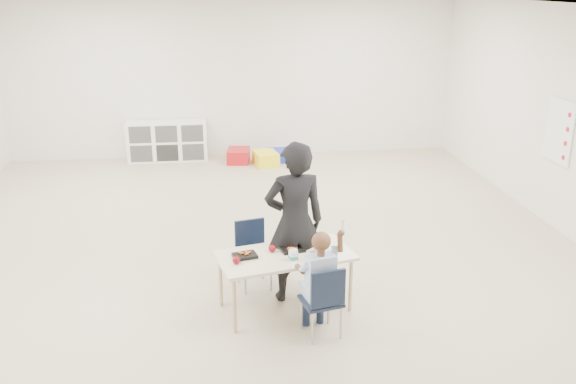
{
  "coord_description": "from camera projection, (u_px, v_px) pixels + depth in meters",
  "views": [
    {
      "loc": [
        -0.33,
        -6.46,
        3.04
      ],
      "look_at": [
        0.43,
        -0.18,
        0.85
      ],
      "focal_mm": 38.0,
      "sensor_mm": 36.0,
      "label": 1
    }
  ],
  "objects": [
    {
      "name": "apple_far",
      "position": [
        236.0,
        260.0,
        5.58
      ],
      "size": [
        0.07,
        0.07,
        0.07
      ],
      "primitive_type": "sphere",
      "color": "maroon",
      "rests_on": "table"
    },
    {
      "name": "table",
      "position": [
        285.0,
        281.0,
        5.89
      ],
      "size": [
        1.39,
        0.91,
        0.58
      ],
      "rotation": [
        0.0,
        0.0,
        0.23
      ],
      "color": "beige",
      "rests_on": "ground"
    },
    {
      "name": "chair_near",
      "position": [
        321.0,
        299.0,
        5.44
      ],
      "size": [
        0.4,
        0.39,
        0.7
      ],
      "primitive_type": null,
      "rotation": [
        0.0,
        0.0,
        0.23
      ],
      "color": "black",
      "rests_on": "ground"
    },
    {
      "name": "room",
      "position": [
        247.0,
        141.0,
        6.64
      ],
      "size": [
        9.0,
        9.02,
        2.8
      ],
      "color": "#C2B495",
      "rests_on": "ground"
    },
    {
      "name": "lunch_tray_far",
      "position": [
        245.0,
        256.0,
        5.73
      ],
      "size": [
        0.25,
        0.21,
        0.03
      ],
      "primitive_type": "cube",
      "rotation": [
        0.0,
        0.0,
        0.23
      ],
      "color": "black",
      "rests_on": "table"
    },
    {
      "name": "cubby_shelf",
      "position": [
        168.0,
        141.0,
        10.86
      ],
      "size": [
        1.4,
        0.4,
        0.7
      ],
      "primitive_type": "cube",
      "color": "white",
      "rests_on": "ground"
    },
    {
      "name": "apple_near",
      "position": [
        272.0,
        249.0,
        5.83
      ],
      "size": [
        0.07,
        0.07,
        0.07
      ],
      "primitive_type": "sphere",
      "color": "maroon",
      "rests_on": "table"
    },
    {
      "name": "milk_carton",
      "position": [
        293.0,
        255.0,
        5.66
      ],
      "size": [
        0.08,
        0.08,
        0.1
      ],
      "primitive_type": "cube",
      "rotation": [
        0.0,
        0.0,
        0.23
      ],
      "color": "white",
      "rests_on": "table"
    },
    {
      "name": "bin_blue",
      "position": [
        278.0,
        155.0,
        10.88
      ],
      "size": [
        0.33,
        0.42,
        0.2
      ],
      "primitive_type": "cube",
      "rotation": [
        0.0,
        0.0,
        0.03
      ],
      "color": "#192DBC",
      "rests_on": "ground"
    },
    {
      "name": "bin_yellow",
      "position": [
        266.0,
        159.0,
        10.63
      ],
      "size": [
        0.46,
        0.54,
        0.23
      ],
      "primitive_type": "cube",
      "rotation": [
        0.0,
        0.0,
        0.2
      ],
      "color": "yellow",
      "rests_on": "ground"
    },
    {
      "name": "rules_poster",
      "position": [
        559.0,
        131.0,
        7.7
      ],
      "size": [
        0.02,
        0.6,
        0.8
      ],
      "primitive_type": "cube",
      "color": "white",
      "rests_on": "room"
    },
    {
      "name": "lunch_tray_near",
      "position": [
        293.0,
        249.0,
        5.86
      ],
      "size": [
        0.25,
        0.21,
        0.03
      ],
      "primitive_type": "cube",
      "rotation": [
        0.0,
        0.0,
        0.23
      ],
      "color": "black",
      "rests_on": "table"
    },
    {
      "name": "adult",
      "position": [
        294.0,
        223.0,
        5.93
      ],
      "size": [
        0.63,
        0.45,
        1.63
      ],
      "primitive_type": "imported",
      "rotation": [
        0.0,
        0.0,
        3.25
      ],
      "color": "black",
      "rests_on": "ground"
    },
    {
      "name": "bread_roll",
      "position": [
        318.0,
        250.0,
        5.81
      ],
      "size": [
        0.09,
        0.09,
        0.07
      ],
      "primitive_type": "ellipsoid",
      "color": "tan",
      "rests_on": "table"
    },
    {
      "name": "bin_red",
      "position": [
        239.0,
        156.0,
        10.8
      ],
      "size": [
        0.44,
        0.53,
        0.24
      ],
      "primitive_type": "cube",
      "rotation": [
        0.0,
        0.0,
        -0.13
      ],
      "color": "#B61218",
      "rests_on": "ground"
    },
    {
      "name": "child",
      "position": [
        321.0,
        279.0,
        5.38
      ],
      "size": [
        0.56,
        0.56,
        1.1
      ],
      "primitive_type": null,
      "rotation": [
        0.0,
        0.0,
        0.23
      ],
      "color": "#B3CAF3",
      "rests_on": "chair_near"
    },
    {
      "name": "chair_far",
      "position": [
        254.0,
        256.0,
        6.31
      ],
      "size": [
        0.4,
        0.39,
        0.7
      ],
      "primitive_type": null,
      "rotation": [
        0.0,
        0.0,
        0.23
      ],
      "color": "black",
      "rests_on": "ground"
    }
  ]
}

